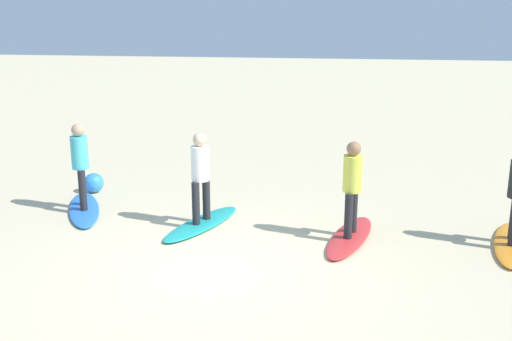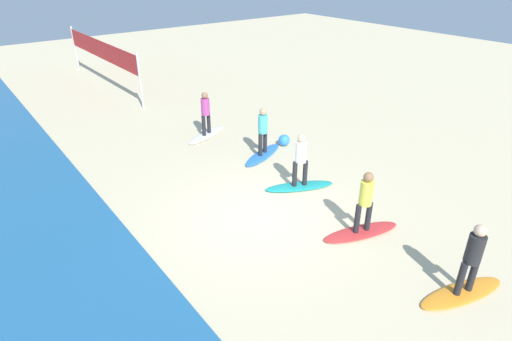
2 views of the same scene
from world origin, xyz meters
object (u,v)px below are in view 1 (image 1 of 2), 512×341
(surfboard_orange, at_px, (511,244))
(surfer_teal, at_px, (200,171))
(surfboard_blue, at_px, (84,209))
(beach_ball, at_px, (94,183))
(surfer_red, at_px, (352,182))
(surfboard_red, at_px, (350,237))
(surfer_blue, at_px, (80,160))
(surfboard_teal, at_px, (202,224))

(surfboard_orange, xyz_separation_m, surfer_teal, (5.33, -0.36, 0.99))
(surfboard_blue, height_order, beach_ball, beach_ball)
(surfer_teal, bearing_deg, surfer_red, 172.61)
(surfboard_red, distance_m, surfer_blue, 5.22)
(surfer_red, distance_m, surfboard_blue, 5.22)
(surfer_blue, bearing_deg, surfboard_red, 170.57)
(surfboard_orange, relative_size, surfer_blue, 1.28)
(surfboard_orange, distance_m, surfboard_blue, 7.78)
(surfer_blue, height_order, beach_ball, surfer_blue)
(surfer_red, xyz_separation_m, surfer_blue, (5.06, -0.84, 0.00))
(surfboard_red, relative_size, beach_ball, 5.03)
(surfboard_teal, distance_m, beach_ball, 3.12)
(surfboard_red, height_order, surfer_red, surfer_red)
(surfboard_orange, bearing_deg, surfboard_teal, -79.46)
(surfer_red, relative_size, beach_ball, 3.93)
(surfer_red, bearing_deg, surfboard_orange, 179.70)
(surfboard_orange, relative_size, surfboard_blue, 1.00)
(surfboard_orange, height_order, surfboard_red, same)
(surfboard_teal, xyz_separation_m, beach_ball, (2.63, -1.66, 0.16))
(surfer_red, distance_m, surfboard_teal, 2.85)
(surfboard_teal, height_order, surfboard_blue, same)
(surfboard_teal, bearing_deg, surfer_red, 107.28)
(surfer_blue, relative_size, beach_ball, 3.93)
(surfboard_red, distance_m, surfer_red, 0.99)
(surfboard_red, relative_size, surfboard_blue, 1.00)
(surfboard_red, xyz_separation_m, surfer_teal, (2.65, -0.34, 0.99))
(surfboard_teal, bearing_deg, surfboard_red, 107.28)
(surfer_teal, bearing_deg, surfboard_orange, 176.15)
(surfer_red, relative_size, surfboard_blue, 0.78)
(surfer_red, relative_size, surfer_teal, 1.00)
(surfer_red, height_order, surfer_blue, same)
(surfer_red, relative_size, surfboard_teal, 0.78)
(surfer_red, xyz_separation_m, surfboard_blue, (5.06, -0.84, -0.99))
(beach_ball, bearing_deg, surfer_red, 159.20)
(surfer_teal, xyz_separation_m, surfer_blue, (2.41, -0.50, 0.00))
(surfboard_red, height_order, surfer_blue, surfer_blue)
(surfer_teal, relative_size, beach_ball, 3.93)
(surfboard_red, bearing_deg, surfer_red, 16.37)
(surfboard_red, xyz_separation_m, surfboard_blue, (5.06, -0.84, 0.00))
(surfer_blue, bearing_deg, surfboard_teal, 168.36)
(surfboard_orange, height_order, surfboard_blue, same)
(surfer_red, distance_m, surfer_teal, 2.68)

